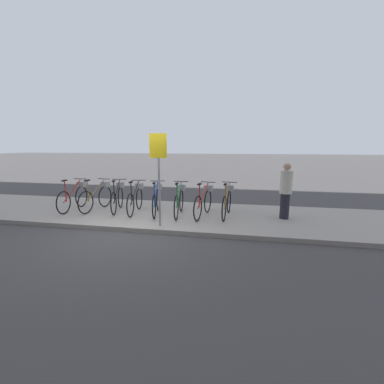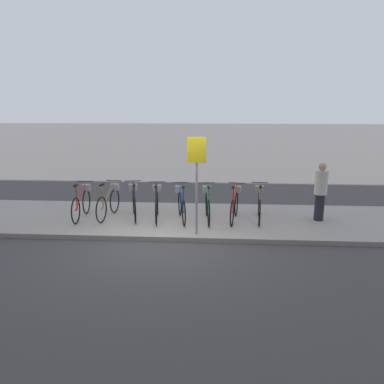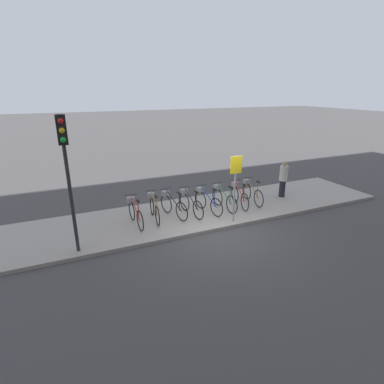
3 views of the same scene
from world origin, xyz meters
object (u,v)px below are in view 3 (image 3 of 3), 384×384
parked_bicycle_4 (207,200)px  sign_post (235,178)px  pedestrian (283,178)px  parked_bicycle_1 (154,207)px  traffic_light (66,158)px  parked_bicycle_3 (190,203)px  parked_bicycle_6 (239,195)px  parked_bicycle_0 (135,212)px  parked_bicycle_7 (251,192)px  parked_bicycle_2 (172,204)px  parked_bicycle_5 (223,198)px

parked_bicycle_4 → sign_post: sign_post is taller
pedestrian → sign_post: sign_post is taller
parked_bicycle_1 → traffic_light: (-2.71, -1.37, 2.33)m
parked_bicycle_3 → parked_bicycle_6: (2.15, -0.00, 0.00)m
parked_bicycle_0 → parked_bicycle_3: size_ratio=1.01×
parked_bicycle_7 → sign_post: size_ratio=0.71×
parked_bicycle_1 → parked_bicycle_3: 1.37m
pedestrian → parked_bicycle_4: bearing=-177.2°
parked_bicycle_7 → sign_post: 2.42m
parked_bicycle_0 → sign_post: (3.27, -1.17, 1.16)m
parked_bicycle_3 → sign_post: size_ratio=0.71×
parked_bicycle_3 → pedestrian: bearing=1.8°
parked_bicycle_1 → pedestrian: size_ratio=1.06×
sign_post → parked_bicycle_3: bearing=133.7°
sign_post → pedestrian: bearing=22.5°
parked_bicycle_1 → parked_bicycle_6: bearing=-1.6°
parked_bicycle_0 → traffic_light: traffic_light is taller
traffic_light → parked_bicycle_1: bearing=26.8°
parked_bicycle_2 → parked_bicycle_7: 3.50m
parked_bicycle_0 → pedestrian: (6.57, 0.19, 0.38)m
parked_bicycle_4 → parked_bicycle_5: same height
sign_post → parked_bicycle_2: bearing=144.1°
parked_bicycle_0 → sign_post: 3.66m
parked_bicycle_4 → parked_bicycle_5: size_ratio=0.99×
parked_bicycle_2 → parked_bicycle_5: same height
parked_bicycle_6 → sign_post: 1.95m
parked_bicycle_2 → parked_bicycle_3: (0.66, -0.11, 0.00)m
parked_bicycle_6 → parked_bicycle_4: bearing=-178.4°
sign_post → parked_bicycle_0: bearing=160.3°
parked_bicycle_3 → traffic_light: (-4.08, -1.27, 2.33)m
traffic_light → parked_bicycle_3: bearing=17.3°
parked_bicycle_0 → parked_bicycle_7: size_ratio=1.00×
parked_bicycle_1 → parked_bicycle_4: size_ratio=1.01×
parked_bicycle_2 → parked_bicycle_5: (2.07, -0.14, 0.00)m
parked_bicycle_0 → sign_post: bearing=-19.7°
parked_bicycle_3 → parked_bicycle_5: (1.41, -0.03, 0.00)m
pedestrian → sign_post: size_ratio=0.67×
pedestrian → traffic_light: bearing=-170.6°
parked_bicycle_3 → parked_bicycle_4: size_ratio=1.01×
pedestrian → traffic_light: 8.88m
parked_bicycle_7 → parked_bicycle_5: bearing=-174.6°
parked_bicycle_4 → pedestrian: size_ratio=1.04×
parked_bicycle_7 → traffic_light: (-6.91, -1.37, 2.33)m
parked_bicycle_7 → parked_bicycle_1: bearing=-179.9°
parked_bicycle_1 → traffic_light: size_ratio=0.43×
parked_bicycle_5 → parked_bicycle_7: same height
parked_bicycle_0 → traffic_light: bearing=-148.4°
parked_bicycle_2 → parked_bicycle_7: same height
parked_bicycle_5 → traffic_light: bearing=-167.3°
parked_bicycle_0 → parked_bicycle_6: bearing=0.7°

